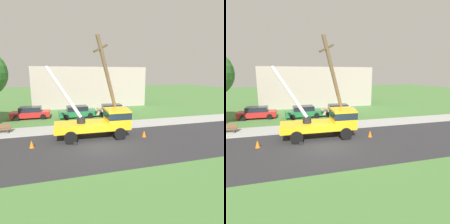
# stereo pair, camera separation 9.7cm
# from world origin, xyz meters

# --- Properties ---
(ground_plane) EXTENTS (120.00, 120.00, 0.00)m
(ground_plane) POSITION_xyz_m (0.00, 12.00, 0.00)
(ground_plane) COLOR #477538
(road_asphalt) EXTENTS (80.00, 7.76, 0.01)m
(road_asphalt) POSITION_xyz_m (0.00, 0.00, 0.00)
(road_asphalt) COLOR #2B2B2D
(road_asphalt) RESTS_ON ground
(sidewalk_strip) EXTENTS (80.00, 2.76, 0.10)m
(sidewalk_strip) POSITION_xyz_m (0.00, 5.26, 0.05)
(sidewalk_strip) COLOR #9E9E99
(sidewalk_strip) RESTS_ON ground
(utility_truck) EXTENTS (6.76, 3.20, 5.98)m
(utility_truck) POSITION_xyz_m (0.60, 2.28, 1.41)
(utility_truck) COLOR gold
(utility_truck) RESTS_ON ground
(leaning_utility_pole) EXTENTS (3.25, 2.70, 8.46)m
(leaning_utility_pole) POSITION_xyz_m (1.53, 3.18, 4.32)
(leaning_utility_pole) COLOR brown
(leaning_utility_pole) RESTS_ON ground
(traffic_cone_ahead) EXTENTS (0.36, 0.36, 0.56)m
(traffic_cone_ahead) POSITION_xyz_m (4.04, 1.17, 0.28)
(traffic_cone_ahead) COLOR orange
(traffic_cone_ahead) RESTS_ON ground
(traffic_cone_behind) EXTENTS (0.36, 0.36, 0.56)m
(traffic_cone_behind) POSITION_xyz_m (-4.94, 1.10, 0.28)
(traffic_cone_behind) COLOR orange
(traffic_cone_behind) RESTS_ON ground
(traffic_cone_curbside) EXTENTS (0.36, 0.36, 0.56)m
(traffic_cone_curbside) POSITION_xyz_m (2.07, 3.38, 0.28)
(traffic_cone_curbside) COLOR orange
(traffic_cone_curbside) RESTS_ON ground
(parked_sedan_red) EXTENTS (4.41, 2.03, 1.42)m
(parked_sedan_red) POSITION_xyz_m (-6.25, 11.12, 0.71)
(parked_sedan_red) COLOR #B21E1E
(parked_sedan_red) RESTS_ON ground
(parked_sedan_green) EXTENTS (4.51, 2.21, 1.42)m
(parked_sedan_green) POSITION_xyz_m (-0.78, 10.23, 0.71)
(parked_sedan_green) COLOR #1E6638
(parked_sedan_green) RESTS_ON ground
(parked_sedan_tan) EXTENTS (4.52, 2.23, 1.42)m
(parked_sedan_tan) POSITION_xyz_m (3.70, 10.35, 0.71)
(parked_sedan_tan) COLOR tan
(parked_sedan_tan) RESTS_ON ground
(park_bench) EXTENTS (1.60, 0.45, 0.90)m
(park_bench) POSITION_xyz_m (-8.02, 5.32, 0.46)
(park_bench) COLOR brown
(park_bench) RESTS_ON ground
(lowrise_building_backdrop) EXTENTS (18.00, 6.00, 6.40)m
(lowrise_building_backdrop) POSITION_xyz_m (2.24, 19.38, 3.20)
(lowrise_building_backdrop) COLOR #A5998C
(lowrise_building_backdrop) RESTS_ON ground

